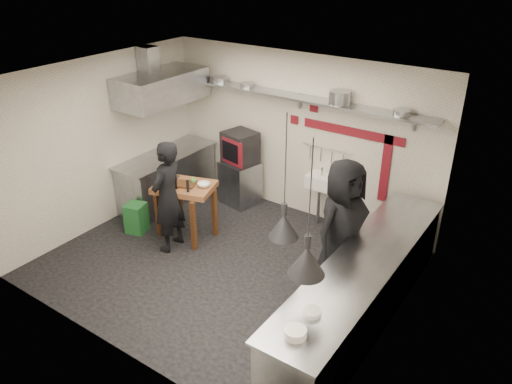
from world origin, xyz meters
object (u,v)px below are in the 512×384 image
Objects in this scene: combi_oven at (240,148)px; green_bin at (136,218)px; oven_stand at (240,182)px; chef_right at (342,227)px; chef_left at (168,197)px; prep_table at (186,210)px.

green_bin is at bearing -102.19° from combi_oven.
chef_right is (2.61, -1.28, 0.56)m from oven_stand.
prep_table is at bearing 178.15° from chef_left.
oven_stand is at bearing 77.29° from chef_right.
green_bin is (-0.80, -1.82, -0.15)m from oven_stand.
oven_stand is 0.87× the size of prep_table.
chef_left is 2.67m from chef_right.
chef_right reaches higher than chef_left.
chef_right is (2.65, 0.16, 0.50)m from prep_table.
combi_oven is at bearing 172.18° from chef_left.
green_bin is 0.28× the size of chef_left.
combi_oven is 1.85m from chef_left.
chef_right is at bearing 8.96° from green_bin.
chef_left is at bearing -102.03° from prep_table.
green_bin is 1.03m from chef_left.
prep_table is (-0.06, -1.42, -0.63)m from combi_oven.
chef_right is (3.42, 0.54, 0.71)m from green_bin.
oven_stand is 1.38× the size of combi_oven.
combi_oven is 2.15m from green_bin.
chef_left is at bearing -77.34° from oven_stand.
oven_stand is 1.60× the size of green_bin.
prep_table is 0.48× the size of chef_right.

